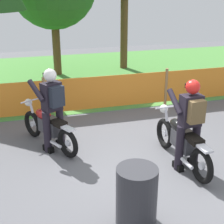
{
  "coord_description": "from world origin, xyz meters",
  "views": [
    {
      "loc": [
        -2.13,
        -4.81,
        3.24
      ],
      "look_at": [
        -0.53,
        0.9,
        0.9
      ],
      "focal_mm": 53.75,
      "sensor_mm": 36.0,
      "label": 1
    }
  ],
  "objects_px": {
    "motorcycle_lead": "(182,141)",
    "spare_drum": "(136,196)",
    "rider_lead": "(190,121)",
    "rider_trailing": "(52,106)",
    "motorcycle_trailing": "(48,127)"
  },
  "relations": [
    {
      "from": "motorcycle_lead",
      "to": "rider_lead",
      "type": "relative_size",
      "value": 1.18
    },
    {
      "from": "motorcycle_trailing",
      "to": "rider_lead",
      "type": "bearing_deg",
      "value": -152.14
    },
    {
      "from": "motorcycle_lead",
      "to": "spare_drum",
      "type": "distance_m",
      "value": 1.95
    },
    {
      "from": "motorcycle_trailing",
      "to": "spare_drum",
      "type": "relative_size",
      "value": 1.94
    },
    {
      "from": "motorcycle_lead",
      "to": "rider_lead",
      "type": "bearing_deg",
      "value": -179.49
    },
    {
      "from": "rider_lead",
      "to": "rider_trailing",
      "type": "relative_size",
      "value": 1.0
    },
    {
      "from": "rider_lead",
      "to": "spare_drum",
      "type": "relative_size",
      "value": 1.92
    },
    {
      "from": "motorcycle_lead",
      "to": "spare_drum",
      "type": "relative_size",
      "value": 2.26
    },
    {
      "from": "spare_drum",
      "to": "motorcycle_trailing",
      "type": "bearing_deg",
      "value": 109.06
    },
    {
      "from": "motorcycle_trailing",
      "to": "rider_trailing",
      "type": "distance_m",
      "value": 0.56
    },
    {
      "from": "motorcycle_lead",
      "to": "rider_trailing",
      "type": "xyz_separation_m",
      "value": [
        -2.23,
        1.19,
        0.5
      ]
    },
    {
      "from": "rider_lead",
      "to": "motorcycle_trailing",
      "type": "bearing_deg",
      "value": 52.84
    },
    {
      "from": "rider_lead",
      "to": "motorcycle_lead",
      "type": "bearing_deg",
      "value": 0.51
    },
    {
      "from": "motorcycle_trailing",
      "to": "rider_lead",
      "type": "height_order",
      "value": "rider_lead"
    },
    {
      "from": "motorcycle_trailing",
      "to": "rider_lead",
      "type": "relative_size",
      "value": 1.01
    }
  ]
}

